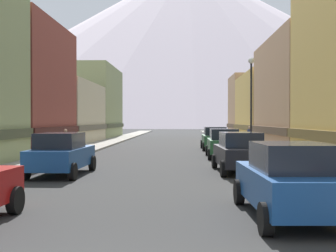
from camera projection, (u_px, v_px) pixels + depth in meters
sidewalk_left at (101, 144)px, 40.45m from camera, size 2.50×100.00×0.15m
sidewalk_right at (237, 145)px, 40.03m from camera, size 2.50×100.00×0.15m
storefront_left_2 at (8, 90)px, 31.09m from camera, size 7.50×10.71×9.22m
storefront_left_3 at (60, 114)px, 43.48m from camera, size 7.11×13.36×6.03m
storefront_left_4 at (80, 104)px, 57.37m from camera, size 9.67×13.88×9.21m
storefront_right_2 at (321, 97)px, 31.73m from camera, size 7.90×12.82×8.26m
storefront_right_3 at (290, 110)px, 45.12m from camera, size 9.98×13.02×7.04m
storefront_right_4 at (261, 108)px, 55.77m from camera, size 7.96×8.05×7.97m
car_left_1 at (61, 154)px, 18.37m from camera, size 2.14×4.44×1.78m
car_right_0 at (290, 180)px, 10.28m from camera, size 2.18×4.46×1.78m
car_right_1 at (240, 152)px, 19.30m from camera, size 2.21×4.47×1.78m
car_right_2 at (223, 143)px, 26.85m from camera, size 2.11×4.42×1.78m
car_right_3 at (215, 138)px, 34.19m from camera, size 2.06×4.40×1.78m
trash_bin_right at (336, 171)px, 14.41m from camera, size 0.59×0.59×0.98m
pedestrian_0 at (66, 142)px, 28.21m from camera, size 0.36×0.36×1.59m
pedestrian_1 at (250, 139)px, 32.37m from camera, size 0.36×0.36×1.71m
streetlamp_right at (251, 92)px, 25.91m from camera, size 0.36×0.36×5.86m
mountain_backdrop at (189, 44)px, 264.29m from camera, size 303.62×303.62×96.55m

